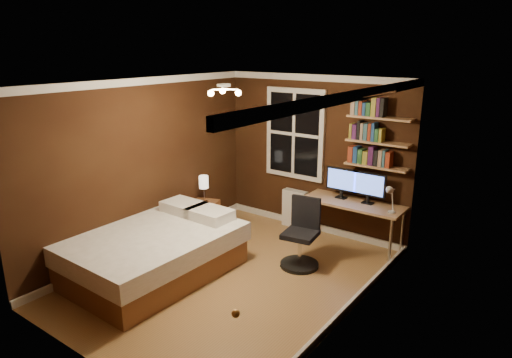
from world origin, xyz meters
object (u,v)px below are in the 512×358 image
Objects in this scene: desk_lamp at (391,199)px; bed at (155,252)px; radiator at (295,208)px; nightstand at (205,216)px; bedside_lamp at (204,189)px; desk at (353,206)px; monitor_right at (369,188)px; office_chair at (301,241)px; monitor_left at (342,183)px.

bed is at bearing -137.35° from desk_lamp.
bed is 2.58m from radiator.
radiator is 1.42× the size of desk_lamp.
bedside_lamp is (0.00, 0.00, 0.47)m from nightstand.
bed is 2.91m from desk.
desk is at bearing -158.86° from monitor_right.
bedside_lamp is 2.88m from desk_lamp.
office_chair reaches higher than radiator.
bed is at bearing -103.63° from radiator.
nightstand is at bearing -166.49° from desk_lamp.
monitor_right reaches higher than desk_lamp.
monitor_left is (1.95, 0.92, 0.69)m from nightstand.
bedside_lamp reaches higher than bed.
radiator is at bearing 116.01° from office_chair.
office_chair reaches higher than bedside_lamp.
desk_lamp is at bearing -5.57° from nightstand.
bedside_lamp reaches higher than radiator.
desk_lamp is (2.33, 2.15, 0.61)m from bed.
nightstand is 2.64m from monitor_right.
desk is (1.72, 2.32, 0.33)m from bed.
nightstand is at bearing -136.07° from radiator.
bedside_lamp is 0.86× the size of monitor_right.
office_chair is at bearing -93.41° from monitor_left.
office_chair is (-0.06, -1.05, -0.58)m from monitor_left.
desk is at bearing 163.77° from desk_lamp.
office_chair is at bearing 44.62° from bed.
bed is at bearing -145.55° from office_chair.
radiator is at bearing 168.07° from desk_lamp.
monitor_right is at bearing 2.20° from nightstand.
nightstand is at bearing -158.72° from monitor_right.
bedside_lamp is at bearing 108.75° from bed.
radiator is 1.45m from monitor_right.
bedside_lamp is at bearing -136.07° from radiator.
bedside_lamp is 2.56m from monitor_right.
desk_lamp reaches higher than nightstand.
office_chair is (-0.49, -1.05, -0.58)m from monitor_right.
monitor_left reaches higher than bedside_lamp.
monitor_left is at bearing 77.60° from office_chair.
bedside_lamp is 2.17m from monitor_left.
monitor_left is (-0.23, 0.07, 0.29)m from desk.
desk_lamp reaches higher than bedside_lamp.
monitor_right is (1.91, 2.40, 0.62)m from bed.
desk is 3.37× the size of desk_lamp.
radiator is 1.86m from desk_lamp.
bedside_lamp is 0.69× the size of radiator.
monitor_right is at bearing 149.06° from desk_lamp.
nightstand is 0.99× the size of monitor_left.
nightstand is at bearing -154.65° from monitor_left.
nightstand is (-0.47, 1.47, -0.06)m from bed.
bedside_lamp is 0.29× the size of desk.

